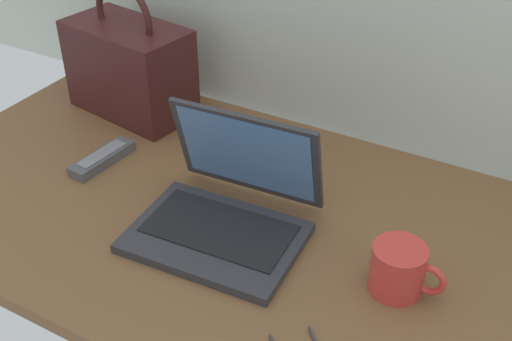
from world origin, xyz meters
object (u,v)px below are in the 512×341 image
(handbag, at_px, (130,67))
(laptop, at_px, (227,208))
(remote_control_near, at_px, (102,158))
(coffee_mug, at_px, (399,269))

(handbag, bearing_deg, laptop, -32.28)
(remote_control_near, bearing_deg, laptop, -8.69)
(laptop, bearing_deg, handbag, 147.72)
(coffee_mug, xyz_separation_m, handbag, (-0.77, 0.28, 0.07))
(laptop, distance_m, handbag, 0.52)
(laptop, distance_m, coffee_mug, 0.34)
(laptop, bearing_deg, coffee_mug, -0.02)
(coffee_mug, distance_m, handbag, 0.83)
(laptop, xyz_separation_m, remote_control_near, (-0.35, 0.05, -0.03))
(coffee_mug, bearing_deg, laptop, 179.98)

